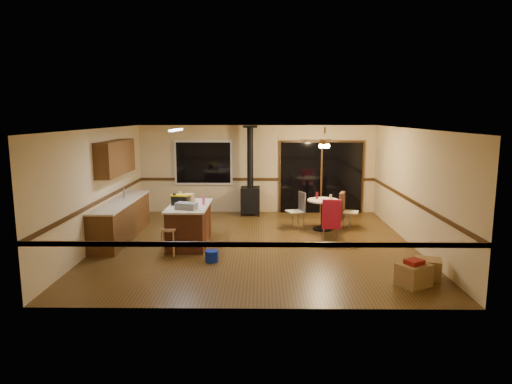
{
  "coord_description": "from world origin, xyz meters",
  "views": [
    {
      "loc": [
        0.13,
        -10.0,
        2.89
      ],
      "look_at": [
        0.0,
        0.3,
        1.15
      ],
      "focal_mm": 32.0,
      "sensor_mm": 36.0,
      "label": 1
    }
  ],
  "objects_px": {
    "box_under_window": "(197,208)",
    "box_corner_a": "(414,275)",
    "chair_right": "(343,206)",
    "dining_table": "(323,209)",
    "kitchen_island": "(189,224)",
    "wood_stove": "(250,191)",
    "toolbox_grey": "(186,206)",
    "toolbox_black": "(180,200)",
    "chair_near": "(332,214)",
    "blue_bucket": "(212,256)",
    "box_corner_b": "(428,269)",
    "chair_left": "(299,206)",
    "bar_stool": "(169,242)"
  },
  "relations": [
    {
      "from": "bar_stool",
      "to": "dining_table",
      "type": "height_order",
      "value": "dining_table"
    },
    {
      "from": "wood_stove",
      "to": "box_corner_b",
      "type": "height_order",
      "value": "wood_stove"
    },
    {
      "from": "dining_table",
      "to": "box_under_window",
      "type": "xyz_separation_m",
      "value": [
        -3.46,
        1.75,
        -0.32
      ]
    },
    {
      "from": "wood_stove",
      "to": "dining_table",
      "type": "height_order",
      "value": "wood_stove"
    },
    {
      "from": "toolbox_grey",
      "to": "chair_left",
      "type": "distance_m",
      "value": 3.24
    },
    {
      "from": "dining_table",
      "to": "chair_right",
      "type": "relative_size",
      "value": 1.14
    },
    {
      "from": "kitchen_island",
      "to": "box_corner_b",
      "type": "height_order",
      "value": "kitchen_island"
    },
    {
      "from": "wood_stove",
      "to": "box_corner_a",
      "type": "xyz_separation_m",
      "value": [
        2.93,
        -5.57,
        -0.54
      ]
    },
    {
      "from": "toolbox_grey",
      "to": "box_corner_b",
      "type": "bearing_deg",
      "value": -20.68
    },
    {
      "from": "toolbox_grey",
      "to": "dining_table",
      "type": "height_order",
      "value": "toolbox_grey"
    },
    {
      "from": "chair_right",
      "to": "box_corner_a",
      "type": "xyz_separation_m",
      "value": [
        0.52,
        -3.98,
        -0.4
      ]
    },
    {
      "from": "chair_left",
      "to": "bar_stool",
      "type": "bearing_deg",
      "value": -141.59
    },
    {
      "from": "bar_stool",
      "to": "chair_near",
      "type": "bearing_deg",
      "value": 19.68
    },
    {
      "from": "toolbox_grey",
      "to": "chair_right",
      "type": "distance_m",
      "value": 4.17
    },
    {
      "from": "dining_table",
      "to": "chair_near",
      "type": "height_order",
      "value": "chair_near"
    },
    {
      "from": "toolbox_black",
      "to": "blue_bucket",
      "type": "relative_size",
      "value": 1.37
    },
    {
      "from": "bar_stool",
      "to": "dining_table",
      "type": "relative_size",
      "value": 0.71
    },
    {
      "from": "chair_near",
      "to": "chair_right",
      "type": "distance_m",
      "value": 1.08
    },
    {
      "from": "toolbox_black",
      "to": "chair_right",
      "type": "height_order",
      "value": "toolbox_black"
    },
    {
      "from": "blue_bucket",
      "to": "box_under_window",
      "type": "bearing_deg",
      "value": 101.76
    },
    {
      "from": "chair_right",
      "to": "box_corner_a",
      "type": "bearing_deg",
      "value": -82.56
    },
    {
      "from": "wood_stove",
      "to": "dining_table",
      "type": "relative_size",
      "value": 3.17
    },
    {
      "from": "toolbox_grey",
      "to": "toolbox_black",
      "type": "xyz_separation_m",
      "value": [
        -0.21,
        0.46,
        0.03
      ]
    },
    {
      "from": "blue_bucket",
      "to": "box_corner_b",
      "type": "distance_m",
      "value": 4.07
    },
    {
      "from": "bar_stool",
      "to": "box_corner_a",
      "type": "distance_m",
      "value": 4.86
    },
    {
      "from": "kitchen_island",
      "to": "box_corner_a",
      "type": "distance_m",
      "value": 4.94
    },
    {
      "from": "chair_right",
      "to": "box_under_window",
      "type": "relative_size",
      "value": 1.39
    },
    {
      "from": "dining_table",
      "to": "chair_left",
      "type": "distance_m",
      "value": 0.62
    },
    {
      "from": "toolbox_black",
      "to": "box_corner_b",
      "type": "distance_m",
      "value": 5.33
    },
    {
      "from": "kitchen_island",
      "to": "blue_bucket",
      "type": "xyz_separation_m",
      "value": [
        0.63,
        -1.26,
        -0.34
      ]
    },
    {
      "from": "chair_near",
      "to": "box_under_window",
      "type": "distance_m",
      "value": 4.43
    },
    {
      "from": "wood_stove",
      "to": "chair_left",
      "type": "bearing_deg",
      "value": -50.5
    },
    {
      "from": "toolbox_black",
      "to": "bar_stool",
      "type": "xyz_separation_m",
      "value": [
        -0.11,
        -0.83,
        -0.72
      ]
    },
    {
      "from": "box_under_window",
      "to": "box_corner_a",
      "type": "height_order",
      "value": "box_under_window"
    },
    {
      "from": "toolbox_black",
      "to": "blue_bucket",
      "type": "xyz_separation_m",
      "value": [
        0.83,
        -1.28,
        -0.89
      ]
    },
    {
      "from": "toolbox_black",
      "to": "bar_stool",
      "type": "bearing_deg",
      "value": -97.85
    },
    {
      "from": "kitchen_island",
      "to": "chair_near",
      "type": "xyz_separation_m",
      "value": [
        3.27,
        0.47,
        0.14
      ]
    },
    {
      "from": "box_corner_b",
      "to": "wood_stove",
      "type": "bearing_deg",
      "value": 122.3
    },
    {
      "from": "blue_bucket",
      "to": "chair_near",
      "type": "xyz_separation_m",
      "value": [
        2.64,
        1.73,
        0.49
      ]
    },
    {
      "from": "chair_left",
      "to": "chair_near",
      "type": "distance_m",
      "value": 1.23
    },
    {
      "from": "toolbox_black",
      "to": "dining_table",
      "type": "distance_m",
      "value": 3.67
    },
    {
      "from": "kitchen_island",
      "to": "chair_right",
      "type": "xyz_separation_m",
      "value": [
        3.71,
        1.46,
        0.14
      ]
    },
    {
      "from": "kitchen_island",
      "to": "chair_left",
      "type": "relative_size",
      "value": 3.26
    },
    {
      "from": "box_under_window",
      "to": "chair_near",
      "type": "bearing_deg",
      "value": -36.57
    },
    {
      "from": "toolbox_black",
      "to": "box_under_window",
      "type": "distance_m",
      "value": 3.18
    },
    {
      "from": "chair_left",
      "to": "box_corner_b",
      "type": "bearing_deg",
      "value": -61.19
    },
    {
      "from": "chair_left",
      "to": "chair_right",
      "type": "distance_m",
      "value": 1.13
    },
    {
      "from": "chair_left",
      "to": "dining_table",
      "type": "bearing_deg",
      "value": -12.66
    },
    {
      "from": "bar_stool",
      "to": "chair_near",
      "type": "xyz_separation_m",
      "value": [
        3.58,
        1.28,
        0.32
      ]
    },
    {
      "from": "toolbox_grey",
      "to": "chair_near",
      "type": "distance_m",
      "value": 3.4
    }
  ]
}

